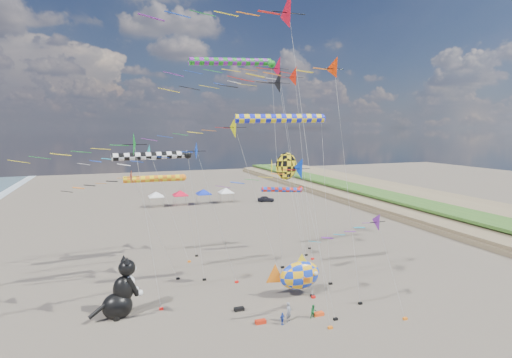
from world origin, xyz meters
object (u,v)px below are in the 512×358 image
Objects in this scene: child_green at (314,311)px; cat_inflatable at (120,287)px; child_blue at (282,319)px; parked_car at (266,199)px; fish_inflatable at (299,275)px; person_adult at (289,312)px.

cat_inflatable is at bearing 153.83° from child_green.
child_blue is 0.28× the size of parked_car.
fish_inflatable reaches higher than parked_car.
child_blue is at bearing -44.19° from cat_inflatable.
fish_inflatable is (16.50, -1.44, -0.56)m from cat_inflatable.
fish_inflatable is 4.86× the size of child_green.
person_adult is at bearing 175.12° from parked_car.
cat_inflatable reaches higher than fish_inflatable.
parked_car reaches higher than child_green.
fish_inflatable is 1.53× the size of parked_car.
cat_inflatable is at bearing 160.17° from parked_car.
person_adult is 0.85m from child_blue.
cat_inflatable is 4.50× the size of child_green.
person_adult is at bearing 171.86° from child_green.
person_adult is 2.31m from child_green.
child_green is (15.61, -6.04, -2.05)m from cat_inflatable.
child_green is at bearing -20.33° from child_blue.
child_blue is at bearing 174.52° from parked_car.
cat_inflatable is 0.93× the size of fish_inflatable.
fish_inflatable is at bearing 20.76° from person_adult.
person_adult reaches higher than child_blue.
fish_inflatable reaches higher than child_green.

